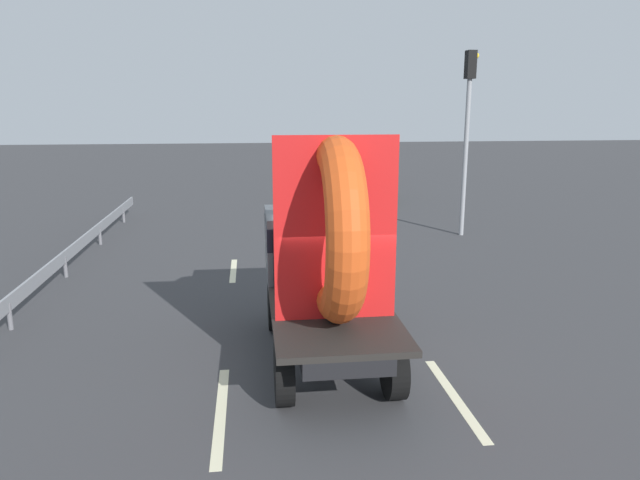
% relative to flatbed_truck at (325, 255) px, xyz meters
% --- Properties ---
extents(ground_plane, '(120.00, 120.00, 0.00)m').
position_rel_flatbed_truck_xyz_m(ground_plane, '(0.37, -0.22, -1.87)').
color(ground_plane, '#38383A').
extents(flatbed_truck, '(2.02, 4.89, 4.02)m').
position_rel_flatbed_truck_xyz_m(flatbed_truck, '(0.00, 0.00, 0.00)').
color(flatbed_truck, black).
rests_on(flatbed_truck, ground_plane).
extents(distant_sedan, '(1.87, 4.37, 1.42)m').
position_rel_flatbed_truck_xyz_m(distant_sedan, '(3.61, 17.55, -1.10)').
color(distant_sedan, black).
rests_on(distant_sedan, ground_plane).
extents(traffic_light, '(0.42, 0.36, 6.18)m').
position_rel_flatbed_truck_xyz_m(traffic_light, '(6.01, 9.26, 2.13)').
color(traffic_light, gray).
rests_on(traffic_light, ground_plane).
extents(guardrail, '(0.10, 14.78, 0.71)m').
position_rel_flatbed_truck_xyz_m(guardrail, '(-6.19, 7.42, -1.34)').
color(guardrail, gray).
rests_on(guardrail, ground_plane).
extents(lane_dash_left_near, '(0.16, 2.86, 0.01)m').
position_rel_flatbed_truck_xyz_m(lane_dash_left_near, '(-1.81, -1.94, -1.86)').
color(lane_dash_left_near, beige).
rests_on(lane_dash_left_near, ground_plane).
extents(lane_dash_left_far, '(0.16, 2.29, 0.01)m').
position_rel_flatbed_truck_xyz_m(lane_dash_left_far, '(-1.81, 5.68, -1.86)').
color(lane_dash_left_far, beige).
rests_on(lane_dash_left_far, ground_plane).
extents(lane_dash_right_near, '(0.16, 2.64, 0.01)m').
position_rel_flatbed_truck_xyz_m(lane_dash_right_near, '(1.81, -1.91, -1.86)').
color(lane_dash_right_near, beige).
rests_on(lane_dash_right_near, ground_plane).
extents(lane_dash_right_far, '(0.16, 2.54, 0.01)m').
position_rel_flatbed_truck_xyz_m(lane_dash_right_far, '(1.81, 5.68, -1.86)').
color(lane_dash_right_far, beige).
rests_on(lane_dash_right_far, ground_plane).
extents(oncoming_car, '(1.56, 3.65, 1.19)m').
position_rel_flatbed_truck_xyz_m(oncoming_car, '(4.40, 26.63, -1.23)').
color(oncoming_car, black).
rests_on(oncoming_car, ground_plane).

